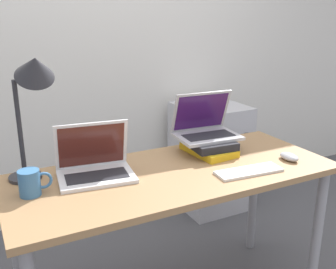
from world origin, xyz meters
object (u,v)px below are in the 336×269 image
object	(u,v)px
book_stack	(209,146)
wireless_keyboard	(249,171)
mug	(31,183)
mini_fridge	(209,156)
laptop_left	(95,166)
desk_lamp	(33,82)
laptop_on_books	(205,128)
mouse	(289,157)

from	to	relation	value
book_stack	wireless_keyboard	world-z (taller)	book_stack
mug	mini_fridge	size ratio (longest dim) A/B	0.17
laptop_left	mug	xyz separation A→B (m)	(-0.28, -0.07, 0.00)
book_stack	mug	xyz separation A→B (m)	(-0.89, -0.09, 0.02)
book_stack	desk_lamp	distance (m)	0.91
mini_fridge	book_stack	bearing A→B (deg)	-123.78
book_stack	mug	bearing A→B (deg)	-174.19
book_stack	desk_lamp	bearing A→B (deg)	176.27
laptop_left	wireless_keyboard	bearing A→B (deg)	-24.04
laptop_on_books	mini_fridge	bearing A→B (deg)	54.73
laptop_left	desk_lamp	world-z (taller)	desk_lamp
laptop_left	book_stack	world-z (taller)	laptop_left
wireless_keyboard	mini_fridge	xyz separation A→B (m)	(0.48, 1.05, -0.37)
desk_lamp	mouse	bearing A→B (deg)	-16.09
laptop_on_books	mug	bearing A→B (deg)	-171.26
laptop_on_books	mug	size ratio (longest dim) A/B	2.50
laptop_on_books	mouse	size ratio (longest dim) A/B	2.99
book_stack	laptop_on_books	size ratio (longest dim) A/B	0.88
laptop_left	mini_fridge	xyz separation A→B (m)	(1.11, 0.77, -0.41)
laptop_on_books	laptop_left	bearing A→B (deg)	-173.53
book_stack	mouse	bearing A→B (deg)	-42.37
mouse	desk_lamp	bearing A→B (deg)	163.91
book_stack	laptop_on_books	distance (m)	0.10
mini_fridge	desk_lamp	bearing A→B (deg)	-152.37
laptop_left	mug	bearing A→B (deg)	-166.42
mouse	mini_fridge	world-z (taller)	mini_fridge
laptop_on_books	wireless_keyboard	xyz separation A→B (m)	(0.02, -0.35, -0.11)
wireless_keyboard	mini_fridge	bearing A→B (deg)	65.51
laptop_left	book_stack	size ratio (longest dim) A/B	1.21
mouse	mini_fridge	xyz separation A→B (m)	(0.20, 1.02, -0.38)
mug	book_stack	bearing A→B (deg)	5.81
wireless_keyboard	book_stack	bearing A→B (deg)	93.88
mouse	wireless_keyboard	bearing A→B (deg)	-172.63
wireless_keyboard	desk_lamp	distance (m)	1.01
book_stack	laptop_on_books	xyz separation A→B (m)	(0.00, 0.05, 0.08)
desk_lamp	wireless_keyboard	bearing A→B (deg)	-22.97
laptop_on_books	wireless_keyboard	size ratio (longest dim) A/B	1.03
mug	mini_fridge	world-z (taller)	mug
book_stack	mini_fridge	distance (m)	0.98
wireless_keyboard	desk_lamp	world-z (taller)	desk_lamp
desk_lamp	laptop_left	bearing A→B (deg)	-19.72
laptop_on_books	desk_lamp	distance (m)	0.88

